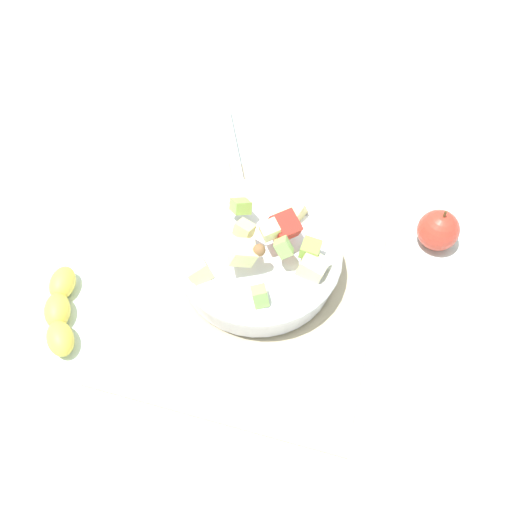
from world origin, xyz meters
name	(u,v)px	position (x,y,z in m)	size (l,w,h in m)	color
ground_plane	(256,280)	(0.00, 0.00, 0.00)	(2.40, 2.40, 0.00)	silver
placemat	(256,279)	(0.00, 0.00, 0.00)	(0.45, 0.36, 0.01)	tan
salad_bowl	(257,258)	(0.01, 0.00, 0.04)	(0.24, 0.24, 0.11)	white
serving_spoon	(236,169)	(0.20, 0.09, 0.01)	(0.23, 0.12, 0.01)	#B7B7BC
whole_apple	(438,230)	(0.14, -0.25, 0.03)	(0.06, 0.06, 0.08)	#BC3828
banana_whole	(60,310)	(-0.14, 0.25, 0.02)	(0.15, 0.09, 0.04)	yellow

